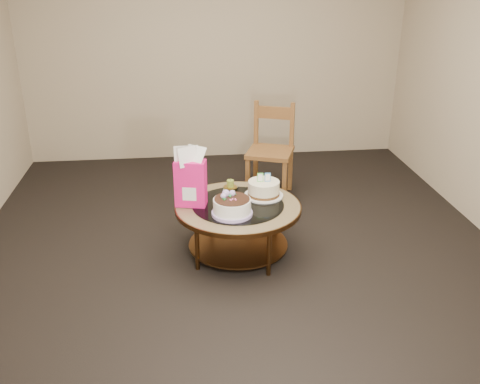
{
  "coord_description": "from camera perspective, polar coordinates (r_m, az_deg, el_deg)",
  "views": [
    {
      "loc": [
        -0.42,
        -3.88,
        2.26
      ],
      "look_at": [
        0.02,
        0.02,
        0.56
      ],
      "focal_mm": 40.0,
      "sensor_mm": 36.0,
      "label": 1
    }
  ],
  "objects": [
    {
      "name": "coffee_table",
      "position": [
        4.34,
        -0.2,
        -2.29
      ],
      "size": [
        1.02,
        1.02,
        0.46
      ],
      "color": "#543318",
      "rests_on": "ground"
    },
    {
      "name": "decorated_cake",
      "position": [
        4.11,
        -0.87,
        -1.64
      ],
      "size": [
        0.32,
        0.32,
        0.18
      ],
      "rotation": [
        0.0,
        0.0,
        -0.4
      ],
      "color": "#AF94D2",
      "rests_on": "coffee_table"
    },
    {
      "name": "pillar_candle",
      "position": [
        4.58,
        -1.04,
        0.67
      ],
      "size": [
        0.13,
        0.13,
        0.09
      ],
      "rotation": [
        0.0,
        0.0,
        -0.43
      ],
      "color": "#DDCC5B",
      "rests_on": "coffee_table"
    },
    {
      "name": "gift_bag",
      "position": [
        4.22,
        -5.31,
        1.6
      ],
      "size": [
        0.27,
        0.22,
        0.48
      ],
      "rotation": [
        0.0,
        0.0,
        -0.23
      ],
      "color": "#F01668",
      "rests_on": "coffee_table"
    },
    {
      "name": "cream_cake",
      "position": [
        4.43,
        2.55,
        0.32
      ],
      "size": [
        0.33,
        0.33,
        0.21
      ],
      "rotation": [
        0.0,
        0.0,
        -0.06
      ],
      "color": "white",
      "rests_on": "coffee_table"
    },
    {
      "name": "dining_chair",
      "position": [
        5.49,
        3.3,
        4.49
      ],
      "size": [
        0.56,
        0.56,
        0.95
      ],
      "rotation": [
        0.0,
        0.0,
        -0.36
      ],
      "color": "brown",
      "rests_on": "ground"
    },
    {
      "name": "ground",
      "position": [
        4.51,
        -0.19,
        -6.62
      ],
      "size": [
        5.0,
        5.0,
        0.0
      ],
      "primitive_type": "plane",
      "color": "black",
      "rests_on": "ground"
    },
    {
      "name": "room_walls",
      "position": [
        3.97,
        -0.22,
        13.01
      ],
      "size": [
        4.52,
        5.02,
        2.61
      ],
      "color": "tan",
      "rests_on": "ground"
    }
  ]
}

